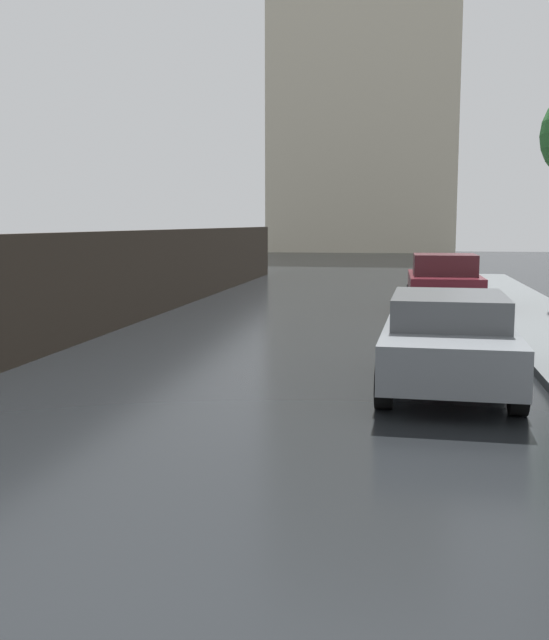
# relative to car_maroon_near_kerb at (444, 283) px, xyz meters

# --- Properties ---
(car_maroon_near_kerb) EXTENTS (1.92, 3.84, 1.53)m
(car_maroon_near_kerb) POSITION_rel_car_maroon_near_kerb_xyz_m (0.00, 0.00, 0.00)
(car_maroon_near_kerb) COLOR maroon
(car_maroon_near_kerb) RESTS_ON ground
(car_grey_mid_road) EXTENTS (1.93, 4.19, 1.33)m
(car_grey_mid_road) POSITION_rel_car_maroon_near_kerb_xyz_m (-0.37, -9.27, -0.06)
(car_grey_mid_road) COLOR slate
(car_grey_mid_road) RESTS_ON ground
(distant_tower) EXTENTS (14.84, 8.86, 33.81)m
(distant_tower) POSITION_rel_car_maroon_near_kerb_xyz_m (-4.69, 42.85, 14.65)
(distant_tower) COLOR beige
(distant_tower) RESTS_ON ground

